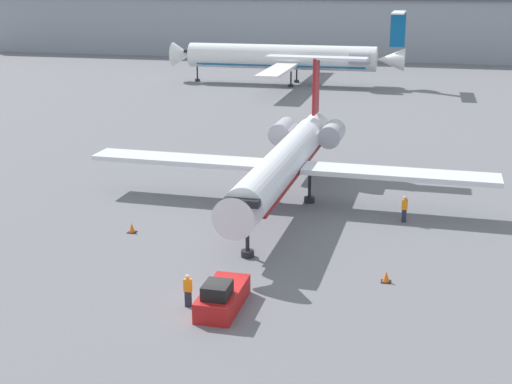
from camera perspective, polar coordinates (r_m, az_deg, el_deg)
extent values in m
plane|color=slate|center=(37.06, -3.47, -9.13)|extent=(600.00, 600.00, 0.00)
cube|color=#8C939E|center=(152.45, 10.13, 12.73)|extent=(180.00, 16.00, 11.67)
cylinder|color=silver|center=(51.28, 2.23, 2.36)|extent=(2.87, 21.83, 2.50)
cone|color=silver|center=(40.21, -1.45, -1.76)|extent=(2.54, 2.05, 2.50)
cube|color=black|center=(40.81, -1.14, -0.83)|extent=(2.14, 0.74, 0.44)
cone|color=silver|center=(63.01, 4.66, 5.06)|extent=(2.30, 2.79, 2.25)
cube|color=maroon|center=(51.49, 2.22, 1.48)|extent=(2.59, 19.64, 0.20)
cube|color=silver|center=(51.42, 11.42, 1.42)|extent=(13.90, 2.94, 0.36)
cube|color=silver|center=(54.69, -5.93, 2.60)|extent=(13.90, 2.94, 0.36)
cylinder|color=#ADADB7|center=(59.60, 6.10, 4.65)|extent=(1.89, 3.45, 1.83)
cylinder|color=#ADADB7|center=(60.34, 2.19, 4.88)|extent=(1.89, 3.45, 1.83)
cube|color=maroon|center=(62.90, 4.83, 8.45)|extent=(0.28, 2.20, 4.87)
cube|color=silver|center=(62.59, 4.88, 10.65)|extent=(8.79, 1.95, 0.20)
cylinder|color=black|center=(42.81, -0.69, -3.87)|extent=(0.24, 0.24, 2.13)
cylinder|color=black|center=(43.12, -0.68, -4.95)|extent=(0.80, 0.80, 0.40)
cylinder|color=black|center=(53.83, 0.90, 0.52)|extent=(0.24, 0.24, 2.13)
cylinder|color=black|center=(54.08, 0.89, -0.36)|extent=(0.80, 0.80, 0.40)
cylinder|color=black|center=(53.19, 4.31, 0.27)|extent=(0.24, 0.24, 2.13)
cylinder|color=black|center=(53.44, 4.28, -0.62)|extent=(0.80, 0.80, 0.40)
cube|color=#B21919|center=(36.70, -2.69, -8.48)|extent=(1.85, 4.27, 1.05)
cube|color=black|center=(35.51, -3.13, -7.84)|extent=(1.30, 1.54, 0.70)
cube|color=black|center=(38.55, -1.82, -7.43)|extent=(1.67, 0.30, 0.63)
cube|color=#232838|center=(36.99, -5.45, -8.51)|extent=(0.32, 0.20, 0.85)
cube|color=orange|center=(36.67, -5.48, -7.43)|extent=(0.40, 0.24, 0.67)
sphere|color=tan|center=(36.48, -5.50, -6.77)|extent=(0.25, 0.25, 0.25)
cube|color=#232838|center=(50.02, 11.76, -1.88)|extent=(0.32, 0.20, 0.90)
cube|color=orange|center=(49.77, 11.81, -1.00)|extent=(0.40, 0.24, 0.71)
sphere|color=tan|center=(49.63, 11.84, -0.46)|extent=(0.26, 0.26, 0.26)
cube|color=black|center=(47.86, -9.88, -3.18)|extent=(0.54, 0.54, 0.04)
cone|color=orange|center=(47.75, -9.90, -2.81)|extent=(0.39, 0.39, 0.61)
cube|color=black|center=(40.42, 10.35, -7.06)|extent=(0.54, 0.54, 0.04)
cone|color=orange|center=(40.29, 10.37, -6.65)|extent=(0.38, 0.38, 0.60)
cylinder|color=white|center=(112.38, 2.02, 10.75)|extent=(29.39, 3.89, 3.76)
cone|color=white|center=(116.65, -5.94, 10.90)|extent=(3.02, 3.77, 3.76)
cube|color=black|center=(116.20, -5.38, 11.22)|extent=(0.71, 3.20, 0.44)
cone|color=white|center=(110.31, 10.72, 10.36)|extent=(4.15, 3.40, 3.38)
cube|color=#0C5999|center=(112.52, 2.01, 10.14)|extent=(26.45, 3.50, 0.20)
cube|color=white|center=(102.83, 1.74, 9.71)|extent=(3.27, 15.48, 0.36)
cube|color=white|center=(121.59, 3.62, 10.80)|extent=(3.27, 15.48, 0.36)
cylinder|color=#ADADB7|center=(107.81, 8.27, 10.58)|extent=(3.01, 2.01, 2.00)
cylinder|color=#ADADB7|center=(113.32, 8.54, 10.87)|extent=(3.01, 2.01, 2.00)
cube|color=#0C5999|center=(109.88, 11.28, 12.60)|extent=(2.20, 0.25, 5.00)
cube|color=white|center=(109.74, 11.36, 13.90)|extent=(1.84, 9.01, 0.20)
cylinder|color=black|center=(116.21, -4.72, 9.39)|extent=(0.24, 0.24, 2.36)
cylinder|color=black|center=(116.34, -4.71, 8.91)|extent=(0.80, 0.80, 0.40)
cylinder|color=black|center=(114.74, 3.27, 9.33)|extent=(0.24, 0.24, 2.36)
cylinder|color=black|center=(114.87, 3.26, 8.84)|extent=(0.80, 0.80, 0.40)
cylinder|color=black|center=(109.98, 2.81, 9.00)|extent=(0.24, 0.24, 2.36)
cylinder|color=black|center=(110.12, 2.81, 8.50)|extent=(0.80, 0.80, 0.40)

